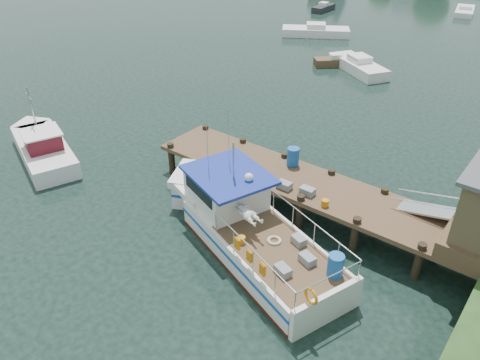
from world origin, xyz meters
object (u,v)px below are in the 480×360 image
Objects in this scene: moored_rowboat at (335,61)px; moored_a at (316,31)px; work_boat at (42,147)px; moored_d at (465,11)px; moored_b at (359,65)px; moored_e at (324,8)px; lobster_boat at (243,223)px; dock at (426,207)px.

moored_rowboat is 9.23m from moored_a.
moored_d is at bearing 101.19° from work_boat.
moored_b is at bearing 93.22° from work_boat.
moored_rowboat is at bearing -69.08° from moored_e.
work_boat is 30.39m from moored_a.
moored_e is (-18.49, 39.60, -0.53)m from lobster_boat.
moored_e is at bearing 124.00° from moored_b.
dock is 23.32m from moored_rowboat.
moored_e is (-12.84, 17.38, -0.10)m from moored_b.
moored_e is at bearing -129.75° from moored_d.
moored_b is (-5.65, 22.22, -0.44)m from lobster_boat.
moored_rowboat is (-7.78, 22.35, -0.55)m from lobster_boat.
moored_rowboat is 0.86× the size of moored_e.
moored_a reaches higher than moored_d.
moored_a is (-5.90, 7.09, 0.08)m from moored_rowboat.
dock is 2.33× the size of work_boat.
lobster_boat is at bearing -148.96° from dock.
moored_d is 16.13m from moored_e.
moored_rowboat is 0.48× the size of moored_a.
moored_d is at bearing 115.53° from lobster_boat.
moored_rowboat is at bearing -61.36° from moored_a.
moored_rowboat is at bearing 174.18° from moored_b.
dock reaches higher than moored_d.
dock reaches higher than work_boat.
work_boat is at bearing -92.82° from moored_e.
moored_b is (-11.45, 18.73, -1.77)m from dock.
work_boat is 2.25× the size of moored_rowboat.
moored_rowboat is (4.95, 23.28, -0.25)m from work_boat.
lobster_boat is at bearing -84.78° from moored_rowboat.
moored_d is (-4.89, 48.28, -0.56)m from lobster_boat.
moored_b is (7.09, 23.16, -0.13)m from work_boat.
moored_b is at bearing -53.04° from moored_a.
moored_a is at bearing -75.60° from moored_e.
work_boat is 23.80m from moored_rowboat.
moored_d is 1.58× the size of moored_e.
work_boat is 49.84m from moored_d.
moored_d is at bearing 53.87° from moored_a.
lobster_boat is 43.70m from moored_e.
lobster_boat is 32.47m from moored_a.
moored_e is at bearing 107.84° from moored_rowboat.
moored_a reaches higher than moored_e.
moored_a is (-0.95, 30.38, -0.16)m from work_boat.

